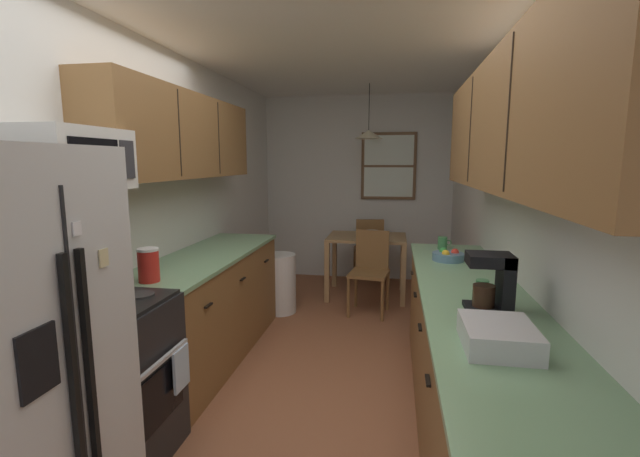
{
  "coord_description": "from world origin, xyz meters",
  "views": [
    {
      "loc": [
        0.52,
        -2.45,
        1.66
      ],
      "look_at": [
        -0.1,
        1.13,
        1.09
      ],
      "focal_mm": 24.17,
      "sensor_mm": 36.0,
      "label": 1
    }
  ],
  "objects_px": {
    "storage_canister": "(149,265)",
    "dining_table": "(367,246)",
    "microwave_over_range": "(70,159)",
    "table_serving_bowl": "(371,233)",
    "dish_rack": "(498,336)",
    "stove_range": "(108,381)",
    "mug_by_coffeemaker": "(443,243)",
    "mug_spare": "(483,288)",
    "trash_bin": "(280,283)",
    "dining_chair_near": "(370,268)",
    "fruit_bowl": "(448,256)",
    "coffee_maker": "(495,281)",
    "dining_chair_far": "(369,247)"
  },
  "relations": [
    {
      "from": "dining_chair_near",
      "to": "fruit_bowl",
      "type": "bearing_deg",
      "value": -62.51
    },
    {
      "from": "dining_table",
      "to": "coffee_maker",
      "type": "xyz_separation_m",
      "value": [
        0.83,
        -2.97,
        0.43
      ]
    },
    {
      "from": "storage_canister",
      "to": "mug_spare",
      "type": "height_order",
      "value": "storage_canister"
    },
    {
      "from": "mug_by_coffeemaker",
      "to": "mug_spare",
      "type": "relative_size",
      "value": 1.06
    },
    {
      "from": "stove_range",
      "to": "storage_canister",
      "type": "height_order",
      "value": "storage_canister"
    },
    {
      "from": "storage_canister",
      "to": "table_serving_bowl",
      "type": "height_order",
      "value": "storage_canister"
    },
    {
      "from": "dining_chair_far",
      "to": "dish_rack",
      "type": "xyz_separation_m",
      "value": [
        0.76,
        -3.99,
        0.45
      ]
    },
    {
      "from": "mug_by_coffeemaker",
      "to": "dish_rack",
      "type": "relative_size",
      "value": 0.34
    },
    {
      "from": "microwave_over_range",
      "to": "fruit_bowl",
      "type": "height_order",
      "value": "microwave_over_range"
    },
    {
      "from": "dining_table",
      "to": "mug_spare",
      "type": "xyz_separation_m",
      "value": [
        0.83,
        -2.72,
        0.32
      ]
    },
    {
      "from": "stove_range",
      "to": "dining_table",
      "type": "height_order",
      "value": "stove_range"
    },
    {
      "from": "stove_range",
      "to": "table_serving_bowl",
      "type": "height_order",
      "value": "stove_range"
    },
    {
      "from": "stove_range",
      "to": "mug_by_coffeemaker",
      "type": "bearing_deg",
      "value": 43.49
    },
    {
      "from": "stove_range",
      "to": "coffee_maker",
      "type": "bearing_deg",
      "value": 7.48
    },
    {
      "from": "coffee_maker",
      "to": "mug_by_coffeemaker",
      "type": "distance_m",
      "value": 1.58
    },
    {
      "from": "trash_bin",
      "to": "stove_range",
      "type": "bearing_deg",
      "value": -96.74
    },
    {
      "from": "microwave_over_range",
      "to": "mug_by_coffeemaker",
      "type": "relative_size",
      "value": 4.98
    },
    {
      "from": "fruit_bowl",
      "to": "coffee_maker",
      "type": "bearing_deg",
      "value": -85.37
    },
    {
      "from": "microwave_over_range",
      "to": "dining_chair_far",
      "type": "xyz_separation_m",
      "value": [
        1.31,
        3.8,
        -1.16
      ]
    },
    {
      "from": "mug_by_coffeemaker",
      "to": "coffee_maker",
      "type": "bearing_deg",
      "value": -86.8
    },
    {
      "from": "dish_rack",
      "to": "stove_range",
      "type": "bearing_deg",
      "value": 174.46
    },
    {
      "from": "stove_range",
      "to": "dining_chair_far",
      "type": "xyz_separation_m",
      "value": [
        1.19,
        3.8,
        0.03
      ]
    },
    {
      "from": "storage_canister",
      "to": "fruit_bowl",
      "type": "bearing_deg",
      "value": 25.71
    },
    {
      "from": "stove_range",
      "to": "dining_table",
      "type": "distance_m",
      "value": 3.45
    },
    {
      "from": "dining_chair_near",
      "to": "mug_by_coffeemaker",
      "type": "height_order",
      "value": "mug_by_coffeemaker"
    },
    {
      "from": "dining_table",
      "to": "dining_chair_near",
      "type": "height_order",
      "value": "dining_chair_near"
    },
    {
      "from": "storage_canister",
      "to": "table_serving_bowl",
      "type": "distance_m",
      "value": 3.08
    },
    {
      "from": "table_serving_bowl",
      "to": "dish_rack",
      "type": "bearing_deg",
      "value": -78.48
    },
    {
      "from": "mug_by_coffeemaker",
      "to": "table_serving_bowl",
      "type": "xyz_separation_m",
      "value": [
        -0.7,
        1.44,
        -0.17
      ]
    },
    {
      "from": "dining_table",
      "to": "storage_canister",
      "type": "relative_size",
      "value": 4.36
    },
    {
      "from": "microwave_over_range",
      "to": "trash_bin",
      "type": "height_order",
      "value": "microwave_over_range"
    },
    {
      "from": "storage_canister",
      "to": "fruit_bowl",
      "type": "relative_size",
      "value": 0.91
    },
    {
      "from": "dining_table",
      "to": "dish_rack",
      "type": "xyz_separation_m",
      "value": [
        0.75,
        -3.43,
        0.32
      ]
    },
    {
      "from": "microwave_over_range",
      "to": "mug_by_coffeemaker",
      "type": "bearing_deg",
      "value": 41.86
    },
    {
      "from": "microwave_over_range",
      "to": "table_serving_bowl",
      "type": "height_order",
      "value": "microwave_over_range"
    },
    {
      "from": "mug_spare",
      "to": "dining_table",
      "type": "bearing_deg",
      "value": 106.9
    },
    {
      "from": "dish_rack",
      "to": "table_serving_bowl",
      "type": "relative_size",
      "value": 1.65
    },
    {
      "from": "microwave_over_range",
      "to": "dining_chair_near",
      "type": "distance_m",
      "value": 3.23
    },
    {
      "from": "fruit_bowl",
      "to": "mug_by_coffeemaker",
      "type": "bearing_deg",
      "value": 89.47
    },
    {
      "from": "dining_table",
      "to": "table_serving_bowl",
      "type": "distance_m",
      "value": 0.17
    },
    {
      "from": "storage_canister",
      "to": "dining_table",
      "type": "bearing_deg",
      "value": 66.53
    },
    {
      "from": "microwave_over_range",
      "to": "fruit_bowl",
      "type": "distance_m",
      "value": 2.59
    },
    {
      "from": "storage_canister",
      "to": "dish_rack",
      "type": "bearing_deg",
      "value": -18.56
    },
    {
      "from": "stove_range",
      "to": "dish_rack",
      "type": "relative_size",
      "value": 3.24
    },
    {
      "from": "mug_spare",
      "to": "microwave_over_range",
      "type": "bearing_deg",
      "value": -166.31
    },
    {
      "from": "coffee_maker",
      "to": "table_serving_bowl",
      "type": "bearing_deg",
      "value": 104.59
    },
    {
      "from": "dining_chair_near",
      "to": "dining_table",
      "type": "bearing_deg",
      "value": 97.74
    },
    {
      "from": "dining_chair_far",
      "to": "mug_by_coffeemaker",
      "type": "bearing_deg",
      "value": -69.17
    },
    {
      "from": "dining_table",
      "to": "dining_chair_near",
      "type": "relative_size",
      "value": 1.05
    },
    {
      "from": "coffee_maker",
      "to": "fruit_bowl",
      "type": "relative_size",
      "value": 1.25
    }
  ]
}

